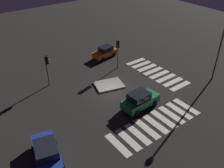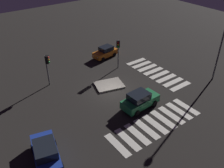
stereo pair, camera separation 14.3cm
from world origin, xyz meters
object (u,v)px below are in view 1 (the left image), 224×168
car_orange (105,52)px  traffic_island (109,85)px  car_green (140,100)px  traffic_light_north (118,47)px  car_blue (46,153)px  street_lamp (223,34)px  traffic_light_west (47,63)px

car_orange → traffic_island: bearing=50.7°
car_green → traffic_light_north: bearing=64.5°
car_blue → car_orange: 19.66m
street_lamp → car_blue: bearing=179.3°
car_green → car_blue: bearing=-178.2°
traffic_island → street_lamp: (11.36, -6.50, 5.79)m
traffic_light_west → traffic_light_north: traffic_light_north is taller
car_green → traffic_light_north: 9.16m
traffic_light_west → car_blue: bearing=-68.7°
traffic_light_north → car_orange: bearing=-144.3°
street_lamp → traffic_light_west: bearing=147.5°
traffic_island → car_blue: bearing=-149.7°
traffic_island → street_lamp: street_lamp is taller
traffic_island → traffic_light_north: 5.43m
traffic_light_west → car_green: bearing=-12.3°
car_green → car_blue: size_ratio=0.92×
street_lamp → car_orange: bearing=118.8°
traffic_light_north → car_blue: bearing=-13.0°
traffic_island → car_orange: size_ratio=0.99×
car_blue → street_lamp: bearing=-77.5°
car_orange → traffic_light_north: (-0.58, -3.81, 2.25)m
car_blue → car_orange: bearing=-35.8°
car_blue → traffic_light_north: 17.04m
car_green → car_orange: bearing=68.7°
traffic_island → car_blue: car_blue is taller
traffic_island → traffic_light_north: bearing=39.0°
traffic_island → car_green: size_ratio=0.89×
traffic_island → car_green: car_green is taller
street_lamp → traffic_light_north: bearing=129.8°
car_green → street_lamp: 12.35m
car_blue → street_lamp: (22.06, -0.26, 4.95)m
traffic_light_west → traffic_light_north: size_ratio=0.97×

